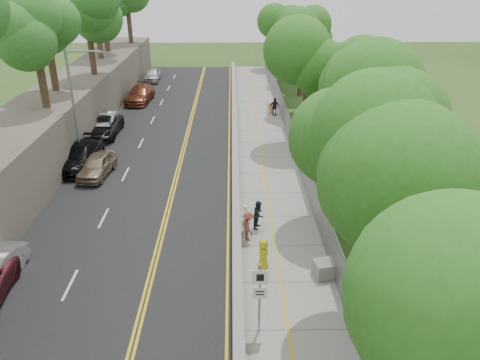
{
  "coord_description": "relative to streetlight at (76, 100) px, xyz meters",
  "views": [
    {
      "loc": [
        0.08,
        -16.99,
        13.03
      ],
      "look_at": [
        0.5,
        8.0,
        1.4
      ],
      "focal_mm": 35.0,
      "sensor_mm": 36.0,
      "label": 1
    }
  ],
  "objects": [
    {
      "name": "sidewalk",
      "position": [
        13.01,
        1.0,
        -4.61
      ],
      "size": [
        4.2,
        66.0,
        0.05
      ],
      "primitive_type": "cube",
      "color": "gray",
      "rests_on": "ground"
    },
    {
      "name": "road",
      "position": [
        5.06,
        1.0,
        -4.62
      ],
      "size": [
        11.2,
        66.0,
        0.04
      ],
      "primitive_type": "cube",
      "color": "black",
      "rests_on": "ground"
    },
    {
      "name": "trees_embankment",
      "position": [
        -2.54,
        1.0,
        5.86
      ],
      "size": [
        6.4,
        66.0,
        13.0
      ],
      "primitive_type": null,
      "color": "#3B872E",
      "rests_on": "rock_embankment"
    },
    {
      "name": "streetlight",
      "position": [
        0.0,
        0.0,
        0.0
      ],
      "size": [
        2.52,
        0.22,
        8.0
      ],
      "color": "gray",
      "rests_on": "ground"
    },
    {
      "name": "car_5",
      "position": [
        -0.14,
        6.95,
        -3.81
      ],
      "size": [
        1.77,
        4.85,
        1.59
      ],
      "primitive_type": "imported",
      "rotation": [
        0.0,
        0.0,
        -0.02
      ],
      "color": "#A2A3A8",
      "rests_on": "road"
    },
    {
      "name": "painter_0",
      "position": [
        11.91,
        -13.0,
        -3.79
      ],
      "size": [
        0.68,
        0.88,
        1.6
      ],
      "primitive_type": "imported",
      "rotation": [
        0.0,
        0.0,
        1.34
      ],
      "color": "#CACB12",
      "rests_on": "sidewalk"
    },
    {
      "name": "car_8",
      "position": [
        0.92,
        25.53,
        -3.87
      ],
      "size": [
        1.86,
        4.34,
        1.46
      ],
      "primitive_type": "imported",
      "rotation": [
        0.0,
        0.0,
        0.03
      ],
      "color": "silver",
      "rests_on": "road"
    },
    {
      "name": "chainlink_fence",
      "position": [
        15.11,
        1.0,
        -3.64
      ],
      "size": [
        0.04,
        66.0,
        2.0
      ],
      "primitive_type": "cube",
      "color": "slate",
      "rests_on": "ground"
    },
    {
      "name": "signpost",
      "position": [
        11.51,
        -17.02,
        -2.68
      ],
      "size": [
        0.62,
        0.09,
        3.1
      ],
      "color": "gray",
      "rests_on": "sidewalk"
    },
    {
      "name": "car_3",
      "position": [
        -0.14,
        -0.58,
        -3.79
      ],
      "size": [
        2.73,
        5.73,
        1.61
      ],
      "primitive_type": "imported",
      "rotation": [
        0.0,
        0.0,
        -0.09
      ],
      "color": "black",
      "rests_on": "road"
    },
    {
      "name": "ground",
      "position": [
        10.46,
        -14.0,
        -4.64
      ],
      "size": [
        140.0,
        140.0,
        0.0
      ],
      "primitive_type": "plane",
      "color": "#33511E",
      "rests_on": "ground"
    },
    {
      "name": "car_6",
      "position": [
        -0.14,
        5.93,
        -3.84
      ],
      "size": [
        2.53,
        5.46,
        1.52
      ],
      "primitive_type": "imported",
      "rotation": [
        0.0,
        0.0,
        -0.0
      ],
      "color": "black",
      "rests_on": "road"
    },
    {
      "name": "car_4",
      "position": [
        1.46,
        -2.15,
        -3.88
      ],
      "size": [
        2.12,
        4.36,
        1.43
      ],
      "primitive_type": "imported",
      "rotation": [
        0.0,
        0.0,
        -0.1
      ],
      "color": "gray",
      "rests_on": "road"
    },
    {
      "name": "painter_1",
      "position": [
        11.21,
        -9.55,
        -3.81
      ],
      "size": [
        0.54,
        0.66,
        1.55
      ],
      "primitive_type": "imported",
      "rotation": [
        0.0,
        0.0,
        1.24
      ],
      "color": "white",
      "rests_on": "sidewalk"
    },
    {
      "name": "painter_3",
      "position": [
        11.3,
        -10.39,
        -3.81
      ],
      "size": [
        0.84,
        1.13,
        1.57
      ],
      "primitive_type": "imported",
      "rotation": [
        0.0,
        0.0,
        1.85
      ],
      "color": "brown",
      "rests_on": "sidewalk"
    },
    {
      "name": "rock_embankment",
      "position": [
        -3.04,
        1.0,
        -2.64
      ],
      "size": [
        5.0,
        66.0,
        4.0
      ],
      "primitive_type": "cube",
      "color": "#595147",
      "rests_on": "ground"
    },
    {
      "name": "concrete_block",
      "position": [
        14.76,
        -13.51,
        -4.22
      ],
      "size": [
        1.29,
        1.09,
        0.75
      ],
      "primitive_type": "cube",
      "rotation": [
        0.0,
        0.0,
        0.25
      ],
      "color": "slate",
      "rests_on": "sidewalk"
    },
    {
      "name": "jersey_barrier",
      "position": [
        10.71,
        1.0,
        -4.34
      ],
      "size": [
        0.42,
        66.0,
        0.6
      ],
      "primitive_type": "cube",
      "color": "#87D42C",
      "rests_on": "ground"
    },
    {
      "name": "construction_barrel",
      "position": [
        14.13,
        11.99,
        -4.08
      ],
      "size": [
        0.62,
        0.62,
        1.02
      ],
      "primitive_type": "cylinder",
      "color": "#E46900",
      "rests_on": "sidewalk"
    },
    {
      "name": "painter_2",
      "position": [
        11.91,
        -9.17,
        -3.8
      ],
      "size": [
        0.85,
        0.94,
        1.57
      ],
      "primitive_type": "imported",
      "rotation": [
        0.0,
        0.0,
        1.17
      ],
      "color": "black",
      "rests_on": "sidewalk"
    },
    {
      "name": "person_far",
      "position": [
        14.5,
        11.24,
        -3.76
      ],
      "size": [
        1.05,
        0.72,
        1.65
      ],
      "primitive_type": "imported",
      "rotation": [
        0.0,
        0.0,
        2.78
      ],
      "color": "black",
      "rests_on": "sidewalk"
    },
    {
      "name": "car_7",
      "position": [
        1.07,
        16.22,
        -3.8
      ],
      "size": [
        2.64,
        5.66,
        1.6
      ],
      "primitive_type": "imported",
      "rotation": [
        0.0,
        0.0,
        -0.07
      ],
      "color": "brown",
      "rests_on": "road"
    },
    {
      "name": "trees_fenceside",
      "position": [
        17.46,
        1.0,
        2.36
      ],
      "size": [
        7.0,
        66.0,
        14.0
      ],
      "primitive_type": null,
      "color": "#378125",
      "rests_on": "ground"
    }
  ]
}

